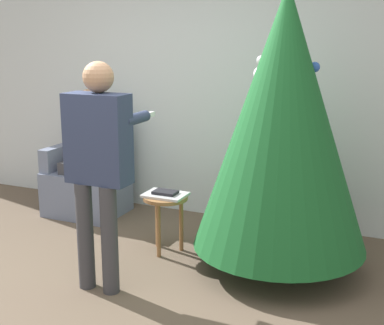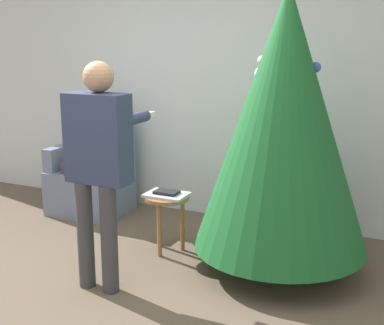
{
  "view_description": "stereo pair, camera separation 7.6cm",
  "coord_description": "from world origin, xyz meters",
  "px_view_note": "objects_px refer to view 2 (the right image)",
  "views": [
    {
      "loc": [
        2.11,
        -2.65,
        1.82
      ],
      "look_at": [
        0.6,
        0.77,
        0.91
      ],
      "focal_mm": 50.0,
      "sensor_mm": 36.0,
      "label": 1
    },
    {
      "loc": [
        2.18,
        -2.62,
        1.82
      ],
      "look_at": [
        0.6,
        0.77,
        0.91
      ],
      "focal_mm": 50.0,
      "sensor_mm": 36.0,
      "label": 2
    }
  ],
  "objects_px": {
    "christmas_tree": "(284,121)",
    "person_seated": "(89,146)",
    "side_stool": "(167,206)",
    "person_standing": "(98,156)",
    "armchair": "(93,177)"
  },
  "relations": [
    {
      "from": "christmas_tree",
      "to": "person_standing",
      "type": "xyz_separation_m",
      "value": [
        -1.09,
        -0.81,
        -0.2
      ]
    },
    {
      "from": "christmas_tree",
      "to": "person_standing",
      "type": "height_order",
      "value": "christmas_tree"
    },
    {
      "from": "person_seated",
      "to": "side_stool",
      "type": "distance_m",
      "value": 1.35
    },
    {
      "from": "person_seated",
      "to": "person_standing",
      "type": "bearing_deg",
      "value": -51.91
    },
    {
      "from": "christmas_tree",
      "to": "side_stool",
      "type": "height_order",
      "value": "christmas_tree"
    },
    {
      "from": "person_standing",
      "to": "person_seated",
      "type": "bearing_deg",
      "value": 128.09
    },
    {
      "from": "person_standing",
      "to": "christmas_tree",
      "type": "bearing_deg",
      "value": 36.6
    },
    {
      "from": "christmas_tree",
      "to": "person_seated",
      "type": "height_order",
      "value": "christmas_tree"
    },
    {
      "from": "christmas_tree",
      "to": "person_standing",
      "type": "relative_size",
      "value": 1.33
    },
    {
      "from": "christmas_tree",
      "to": "side_stool",
      "type": "xyz_separation_m",
      "value": [
        -0.96,
        -0.04,
        -0.78
      ]
    },
    {
      "from": "christmas_tree",
      "to": "person_seated",
      "type": "distance_m",
      "value": 2.27
    },
    {
      "from": "side_stool",
      "to": "person_seated",
      "type": "bearing_deg",
      "value": 153.9
    },
    {
      "from": "person_standing",
      "to": "side_stool",
      "type": "relative_size",
      "value": 3.32
    },
    {
      "from": "armchair",
      "to": "person_seated",
      "type": "relative_size",
      "value": 0.81
    },
    {
      "from": "armchair",
      "to": "person_standing",
      "type": "xyz_separation_m",
      "value": [
        1.06,
        -1.38,
        0.62
      ]
    }
  ]
}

